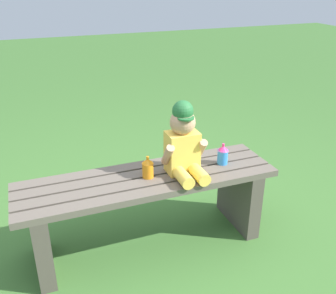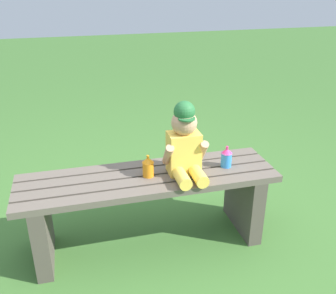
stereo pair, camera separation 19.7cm
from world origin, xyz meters
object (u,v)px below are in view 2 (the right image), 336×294
Objects in this scene: sippy_cup_left at (149,166)px; child_figure at (185,144)px; park_bench at (149,199)px; sippy_cup_right at (226,157)px.

child_figure is at bearing -5.51° from sippy_cup_left.
park_bench is 0.38m from child_figure.
park_bench is 0.49m from sippy_cup_right.
child_figure reaches higher than park_bench.
child_figure is 0.28m from sippy_cup_right.
park_bench is 3.46× the size of child_figure.
sippy_cup_left is 1.00× the size of sippy_cup_right.
park_bench is 11.30× the size of sippy_cup_right.
park_bench is at bearing 172.65° from child_figure.
child_figure reaches higher than sippy_cup_right.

